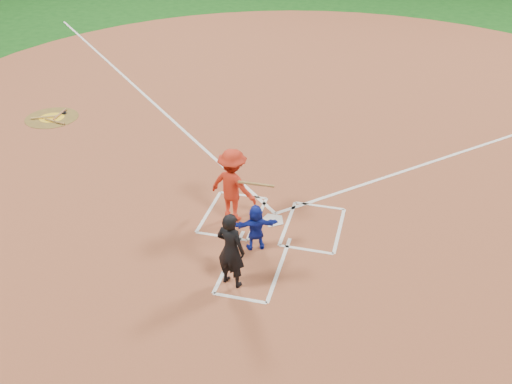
% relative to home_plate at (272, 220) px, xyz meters
% --- Properties ---
extents(ground, '(120.00, 120.00, 0.00)m').
position_rel_home_plate_xyz_m(ground, '(0.00, 0.00, -0.02)').
color(ground, '#114713').
rests_on(ground, ground).
extents(home_plate_dirt, '(28.00, 28.00, 0.01)m').
position_rel_home_plate_xyz_m(home_plate_dirt, '(0.00, 6.00, -0.01)').
color(home_plate_dirt, brown).
rests_on(home_plate_dirt, ground).
extents(home_plate, '(0.60, 0.60, 0.02)m').
position_rel_home_plate_xyz_m(home_plate, '(0.00, 0.00, 0.00)').
color(home_plate, silver).
rests_on(home_plate, home_plate_dirt).
extents(on_deck_circle, '(1.70, 1.70, 0.01)m').
position_rel_home_plate_xyz_m(on_deck_circle, '(-8.32, 3.92, -0.00)').
color(on_deck_circle, brown).
rests_on(on_deck_circle, home_plate_dirt).
extents(on_deck_logo, '(0.80, 0.80, 0.00)m').
position_rel_home_plate_xyz_m(on_deck_logo, '(-8.32, 3.92, 0.00)').
color(on_deck_logo, yellow).
rests_on(on_deck_logo, on_deck_circle).
extents(on_deck_bat_a, '(0.12, 0.84, 0.06)m').
position_rel_home_plate_xyz_m(on_deck_bat_a, '(-8.17, 4.17, 0.03)').
color(on_deck_bat_a, '#935C36').
rests_on(on_deck_bat_a, on_deck_circle).
extents(on_deck_bat_b, '(0.77, 0.46, 0.06)m').
position_rel_home_plate_xyz_m(on_deck_bat_b, '(-8.52, 3.82, 0.03)').
color(on_deck_bat_b, '#A27D3B').
rests_on(on_deck_bat_b, on_deck_circle).
extents(on_deck_bat_c, '(0.83, 0.26, 0.06)m').
position_rel_home_plate_xyz_m(on_deck_bat_c, '(-8.02, 3.62, 0.03)').
color(on_deck_bat_c, olive).
rests_on(on_deck_bat_c, on_deck_circle).
extents(bat_weight_donut, '(0.19, 0.19, 0.05)m').
position_rel_home_plate_xyz_m(bat_weight_donut, '(-8.12, 4.32, 0.03)').
color(bat_weight_donut, black).
rests_on(bat_weight_donut, on_deck_circle).
extents(catcher, '(1.05, 0.68, 1.09)m').
position_rel_home_plate_xyz_m(catcher, '(-0.12, -1.12, 0.54)').
color(catcher, '#1426A6').
rests_on(catcher, home_plate_dirt).
extents(umpire, '(0.70, 0.55, 1.68)m').
position_rel_home_plate_xyz_m(umpire, '(-0.29, -2.40, 0.83)').
color(umpire, black).
rests_on(umpire, home_plate_dirt).
extents(chalk_markings, '(28.35, 17.32, 0.01)m').
position_rel_home_plate_xyz_m(chalk_markings, '(0.00, 5.29, -0.01)').
color(chalk_markings, white).
rests_on(chalk_markings, home_plate_dirt).
extents(batter_at_plate, '(1.65, 0.98, 1.83)m').
position_rel_home_plate_xyz_m(batter_at_plate, '(-0.92, -0.16, 0.91)').
color(batter_at_plate, red).
rests_on(batter_at_plate, home_plate_dirt).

